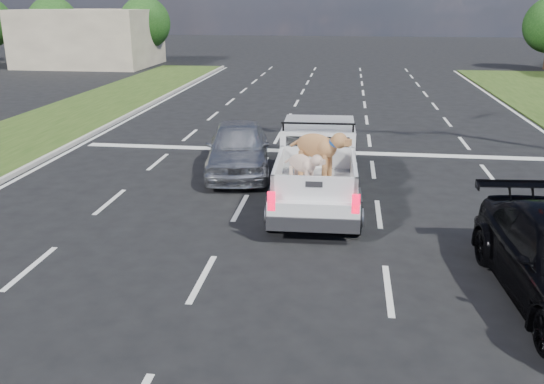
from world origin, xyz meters
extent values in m
plane|color=black|center=(0.00, 0.00, 0.00)|extent=(160.00, 160.00, 0.00)
cube|color=silver|center=(-5.25, 6.00, 0.01)|extent=(0.12, 60.00, 0.01)
cube|color=silver|center=(-1.75, 6.00, 0.01)|extent=(0.12, 60.00, 0.01)
cube|color=silver|center=(1.75, 6.00, 0.01)|extent=(0.12, 60.00, 0.01)
cube|color=silver|center=(5.25, 6.00, 0.01)|extent=(0.12, 60.00, 0.01)
cube|color=silver|center=(-8.80, 6.00, 0.01)|extent=(0.15, 60.00, 0.01)
cube|color=silver|center=(0.00, 10.00, 0.01)|extent=(17.00, 0.45, 0.01)
cube|color=#A39D96|center=(-9.05, 6.00, 0.07)|extent=(0.15, 60.00, 0.14)
cube|color=beige|center=(-20.00, 36.00, 2.20)|extent=(10.00, 8.00, 4.40)
cylinder|color=#332114|center=(-24.00, 38.00, 1.08)|extent=(0.44, 0.44, 2.16)
sphere|color=#13370F|center=(-24.00, 38.00, 3.30)|extent=(4.20, 4.20, 4.20)
cylinder|color=#332114|center=(-16.00, 38.00, 1.08)|extent=(0.44, 0.44, 2.16)
sphere|color=#13370F|center=(-16.00, 38.00, 3.30)|extent=(4.20, 4.20, 4.20)
cylinder|color=black|center=(-0.70, 2.55, 0.40)|extent=(0.32, 0.80, 0.80)
cylinder|color=black|center=(1.13, 2.60, 0.40)|extent=(0.32, 0.80, 0.80)
cylinder|color=black|center=(-0.81, 6.42, 0.40)|extent=(0.32, 0.80, 0.80)
cylinder|color=black|center=(1.01, 6.47, 0.40)|extent=(0.32, 0.80, 0.80)
cube|color=silver|center=(0.16, 4.56, 0.69)|extent=(2.15, 5.61, 0.54)
cube|color=silver|center=(0.12, 5.87, 1.41)|extent=(2.00, 2.47, 0.90)
cube|color=black|center=(0.15, 4.68, 1.45)|extent=(1.62, 0.08, 0.65)
cylinder|color=black|center=(0.15, 4.82, 2.07)|extent=(1.89, 0.11, 0.05)
cube|color=black|center=(0.19, 3.33, 0.93)|extent=(1.94, 2.72, 0.06)
cube|color=silver|center=(-0.70, 3.31, 1.24)|extent=(0.16, 2.67, 0.54)
cube|color=silver|center=(1.08, 3.36, 1.24)|extent=(0.16, 2.67, 0.54)
cube|color=silver|center=(0.23, 2.04, 1.24)|extent=(1.87, 0.14, 0.54)
cube|color=red|center=(-0.65, 1.79, 1.00)|extent=(0.17, 0.07, 0.42)
cube|color=red|center=(1.13, 1.84, 1.00)|extent=(0.17, 0.07, 0.42)
cube|color=black|center=(0.24, 1.89, 0.50)|extent=(2.02, 0.37, 0.31)
imported|color=#B6B8BD|center=(-2.39, 7.16, 0.79)|extent=(2.55, 4.85, 1.57)
camera|label=1|loc=(0.86, -9.64, 5.04)|focal=38.00mm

